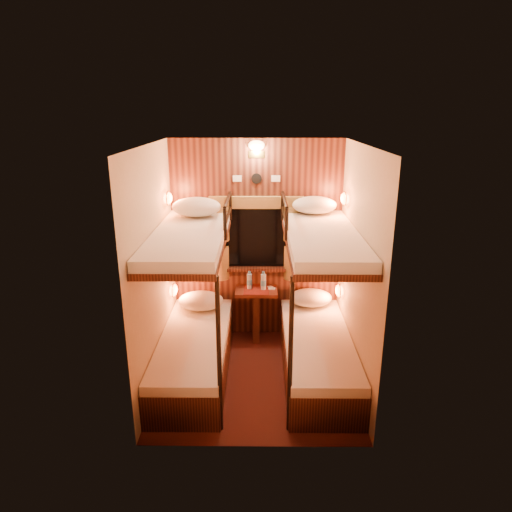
{
  "coord_description": "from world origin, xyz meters",
  "views": [
    {
      "loc": [
        0.04,
        -4.21,
        2.71
      ],
      "look_at": [
        0.0,
        0.15,
        1.3
      ],
      "focal_mm": 32.0,
      "sensor_mm": 36.0,
      "label": 1
    }
  ],
  "objects_px": {
    "bunk_left": "(193,326)",
    "bunk_right": "(318,326)",
    "table": "(256,308)",
    "bottle_left": "(249,281)",
    "bottle_right": "(263,282)"
  },
  "relations": [
    {
      "from": "bunk_left",
      "to": "table",
      "type": "distance_m",
      "value": 1.02
    },
    {
      "from": "bunk_left",
      "to": "bunk_right",
      "type": "relative_size",
      "value": 1.0
    },
    {
      "from": "bottle_left",
      "to": "bunk_left",
      "type": "bearing_deg",
      "value": -124.98
    },
    {
      "from": "bunk_right",
      "to": "bottle_right",
      "type": "bearing_deg",
      "value": 125.81
    },
    {
      "from": "bunk_left",
      "to": "bottle_left",
      "type": "distance_m",
      "value": 1.0
    },
    {
      "from": "bunk_left",
      "to": "bunk_right",
      "type": "bearing_deg",
      "value": 0.0
    },
    {
      "from": "table",
      "to": "bottle_left",
      "type": "height_order",
      "value": "bottle_left"
    },
    {
      "from": "bottle_right",
      "to": "bunk_right",
      "type": "bearing_deg",
      "value": -54.19
    },
    {
      "from": "table",
      "to": "bottle_right",
      "type": "bearing_deg",
      "value": 0.07
    },
    {
      "from": "bunk_right",
      "to": "bottle_right",
      "type": "relative_size",
      "value": 8.32
    },
    {
      "from": "table",
      "to": "bottle_left",
      "type": "relative_size",
      "value": 2.97
    },
    {
      "from": "bunk_right",
      "to": "table",
      "type": "bearing_deg",
      "value": 129.67
    },
    {
      "from": "bunk_right",
      "to": "bottle_right",
      "type": "xyz_separation_m",
      "value": [
        -0.56,
        0.78,
        0.19
      ]
    },
    {
      "from": "bottle_left",
      "to": "bottle_right",
      "type": "distance_m",
      "value": 0.17
    },
    {
      "from": "bottle_left",
      "to": "bottle_right",
      "type": "height_order",
      "value": "bottle_right"
    }
  ]
}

